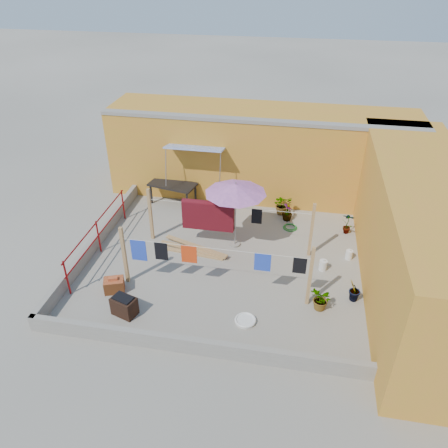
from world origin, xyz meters
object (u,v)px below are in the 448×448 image
(water_jug_a, at_px, (349,255))
(brazier, at_px, (124,306))
(water_jug_b, at_px, (323,265))
(plant_back_a, at_px, (282,205))
(brick_stack, at_px, (114,285))
(green_hose, at_px, (290,227))
(outdoor_table, at_px, (173,185))
(white_basin, at_px, (245,320))
(patio_umbrella, at_px, (236,189))

(water_jug_a, bearing_deg, brazier, -148.96)
(water_jug_b, height_order, plant_back_a, plant_back_a)
(water_jug_a, height_order, water_jug_b, water_jug_b)
(plant_back_a, bearing_deg, brick_stack, -129.94)
(plant_back_a, bearing_deg, water_jug_b, -64.95)
(brick_stack, relative_size, green_hose, 1.32)
(water_jug_a, relative_size, green_hose, 0.70)
(water_jug_b, bearing_deg, brazier, -150.89)
(outdoor_table, distance_m, white_basin, 6.62)
(outdoor_table, relative_size, plant_back_a, 2.57)
(patio_umbrella, bearing_deg, plant_back_a, 59.62)
(outdoor_table, bearing_deg, plant_back_a, -0.56)
(water_jug_b, bearing_deg, outdoor_table, 150.43)
(brazier, xyz_separation_m, green_hose, (3.95, 4.88, -0.24))
(green_hose, distance_m, plant_back_a, 1.05)
(water_jug_a, distance_m, plant_back_a, 3.21)
(patio_umbrella, xyz_separation_m, water_jug_a, (3.52, -0.08, -1.85))
(green_hose, bearing_deg, water_jug_a, -37.19)
(outdoor_table, bearing_deg, green_hose, -12.62)
(patio_umbrella, distance_m, water_jug_a, 3.97)
(outdoor_table, bearing_deg, water_jug_b, -29.57)
(white_basin, distance_m, plant_back_a, 5.58)
(outdoor_table, bearing_deg, brazier, -86.16)
(brazier, relative_size, water_jug_a, 2.12)
(brick_stack, bearing_deg, water_jug_a, 22.81)
(brazier, relative_size, white_basin, 1.30)
(brick_stack, bearing_deg, water_jug_b, 19.56)
(water_jug_b, bearing_deg, white_basin, -127.34)
(outdoor_table, height_order, water_jug_b, outdoor_table)
(white_basin, xyz_separation_m, water_jug_b, (1.92, 2.52, 0.11))
(brick_stack, distance_m, plant_back_a, 6.56)
(white_basin, bearing_deg, water_jug_b, 52.66)
(white_basin, xyz_separation_m, water_jug_a, (2.71, 3.22, 0.10))
(water_jug_b, relative_size, green_hose, 0.77)
(white_basin, bearing_deg, brazier, -175.03)
(water_jug_a, xyz_separation_m, plant_back_a, (-2.20, 2.33, 0.21))
(white_basin, bearing_deg, water_jug_a, 49.94)
(plant_back_a, bearing_deg, white_basin, -95.24)
(brick_stack, xyz_separation_m, white_basin, (3.70, -0.52, -0.15))
(patio_umbrella, distance_m, plant_back_a, 3.08)
(brick_stack, distance_m, green_hose, 6.13)
(patio_umbrella, distance_m, brick_stack, 4.39)
(plant_back_a, bearing_deg, outdoor_table, 179.44)
(brick_stack, xyz_separation_m, plant_back_a, (4.21, 5.02, 0.15))
(outdoor_table, distance_m, plant_back_a, 4.00)
(brick_stack, height_order, water_jug_b, brick_stack)
(outdoor_table, relative_size, water_jug_a, 5.43)
(patio_umbrella, bearing_deg, brazier, -122.55)
(outdoor_table, xyz_separation_m, water_jug_b, (5.40, -3.07, -0.55))
(brazier, relative_size, green_hose, 1.48)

